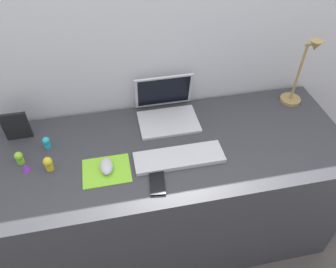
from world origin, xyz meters
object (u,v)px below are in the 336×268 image
(mouse, at_px, (106,166))
(toy_figurine_cyan, at_px, (47,142))
(picture_frame, at_px, (16,126))
(toy_figurine_purple, at_px, (25,167))
(desk_lamp, at_px, (301,74))
(toy_figurine_yellow, at_px, (48,163))
(toy_figurine_lime, at_px, (19,157))
(keyboard, at_px, (179,157))
(cell_phone, at_px, (157,183))
(laptop, at_px, (166,108))

(mouse, bearing_deg, toy_figurine_cyan, 143.43)
(picture_frame, relative_size, toy_figurine_purple, 3.73)
(toy_figurine_cyan, bearing_deg, desk_lamp, 3.39)
(mouse, distance_m, desk_lamp, 1.08)
(desk_lamp, height_order, picture_frame, desk_lamp)
(toy_figurine_purple, bearing_deg, toy_figurine_yellow, -7.26)
(desk_lamp, distance_m, toy_figurine_yellow, 1.30)
(desk_lamp, height_order, toy_figurine_lime, desk_lamp)
(keyboard, distance_m, toy_figurine_yellow, 0.58)
(mouse, relative_size, cell_phone, 0.75)
(laptop, xyz_separation_m, mouse, (-0.33, -0.31, -0.03))
(laptop, xyz_separation_m, keyboard, (-0.00, -0.31, -0.04))
(mouse, distance_m, toy_figurine_yellow, 0.25)
(laptop, relative_size, cell_phone, 2.34)
(cell_phone, relative_size, picture_frame, 0.85)
(laptop, height_order, toy_figurine_lime, laptop)
(laptop, height_order, picture_frame, laptop)
(picture_frame, distance_m, toy_figurine_cyan, 0.17)
(toy_figurine_lime, bearing_deg, keyboard, -9.95)
(laptop, xyz_separation_m, toy_figurine_purple, (-0.68, -0.24, -0.03))
(picture_frame, xyz_separation_m, toy_figurine_lime, (0.02, -0.17, -0.04))
(toy_figurine_cyan, bearing_deg, cell_phone, -34.29)
(picture_frame, xyz_separation_m, toy_figurine_cyan, (0.14, -0.09, -0.04))
(desk_lamp, xyz_separation_m, picture_frame, (-1.43, 0.02, -0.11))
(cell_phone, bearing_deg, toy_figurine_cyan, 152.10)
(toy_figurine_yellow, height_order, toy_figurine_cyan, toy_figurine_yellow)
(cell_phone, bearing_deg, toy_figurine_yellow, 164.87)
(cell_phone, height_order, toy_figurine_yellow, toy_figurine_yellow)
(mouse, bearing_deg, picture_frame, 144.04)
(toy_figurine_cyan, bearing_deg, laptop, 10.42)
(toy_figurine_lime, bearing_deg, toy_figurine_cyan, 33.50)
(cell_phone, bearing_deg, toy_figurine_purple, 167.37)
(toy_figurine_purple, bearing_deg, toy_figurine_cyan, 56.07)
(laptop, relative_size, desk_lamp, 0.77)
(desk_lamp, relative_size, toy_figurine_purple, 9.71)
(toy_figurine_yellow, bearing_deg, laptop, 23.42)
(picture_frame, xyz_separation_m, toy_figurine_yellow, (0.15, -0.23, -0.04))
(toy_figurine_purple, height_order, toy_figurine_yellow, toy_figurine_yellow)
(picture_frame, bearing_deg, desk_lamp, -0.69)
(picture_frame, relative_size, toy_figurine_yellow, 2.19)
(mouse, height_order, toy_figurine_lime, toy_figurine_lime)
(laptop, relative_size, picture_frame, 2.00)
(cell_phone, height_order, toy_figurine_purple, toy_figurine_purple)
(keyboard, relative_size, cell_phone, 3.20)
(toy_figurine_cyan, bearing_deg, toy_figurine_lime, -146.50)
(laptop, distance_m, toy_figurine_yellow, 0.63)
(laptop, bearing_deg, toy_figurine_purple, -160.78)
(laptop, relative_size, toy_figurine_cyan, 4.94)
(cell_phone, distance_m, toy_figurine_cyan, 0.57)
(keyboard, distance_m, toy_figurine_cyan, 0.62)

